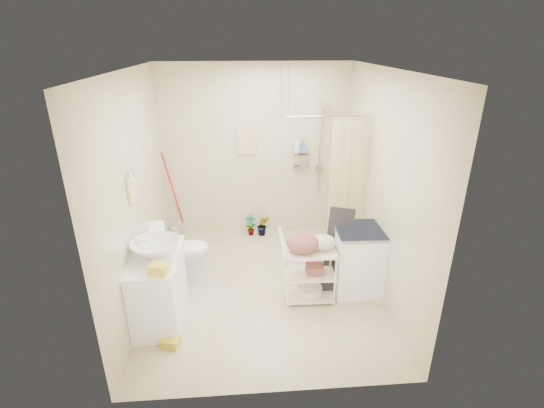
% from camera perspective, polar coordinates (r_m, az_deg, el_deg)
% --- Properties ---
extents(floor, '(3.20, 3.20, 0.00)m').
position_cam_1_polar(floor, '(5.06, -1.26, -11.92)').
color(floor, '#C0B390').
rests_on(floor, ground).
extents(ceiling, '(2.80, 3.20, 0.04)m').
position_cam_1_polar(ceiling, '(4.17, -1.58, 18.92)').
color(ceiling, silver).
rests_on(ceiling, ground).
extents(wall_back, '(2.80, 0.04, 2.60)m').
position_cam_1_polar(wall_back, '(5.97, -2.28, 7.43)').
color(wall_back, beige).
rests_on(wall_back, ground).
extents(wall_front, '(2.80, 0.04, 2.60)m').
position_cam_1_polar(wall_front, '(3.01, 0.34, -8.90)').
color(wall_front, beige).
rests_on(wall_front, ground).
extents(wall_left, '(0.04, 3.20, 2.60)m').
position_cam_1_polar(wall_left, '(4.60, -19.11, 1.37)').
color(wall_left, beige).
rests_on(wall_left, ground).
extents(wall_right, '(0.04, 3.20, 2.60)m').
position_cam_1_polar(wall_right, '(4.73, 15.80, 2.37)').
color(wall_right, beige).
rests_on(wall_right, ground).
extents(vanity, '(0.51, 0.91, 0.80)m').
position_cam_1_polar(vanity, '(4.52, -16.09, -11.59)').
color(vanity, white).
rests_on(vanity, ground).
extents(sink, '(0.52, 0.52, 0.17)m').
position_cam_1_polar(sink, '(4.26, -16.49, -6.21)').
color(sink, silver).
rests_on(sink, vanity).
extents(counter_basket, '(0.21, 0.18, 0.10)m').
position_cam_1_polar(counter_basket, '(3.97, -16.03, -9.00)').
color(counter_basket, gold).
rests_on(counter_basket, vanity).
extents(floor_basket, '(0.30, 0.26, 0.14)m').
position_cam_1_polar(floor_basket, '(4.33, -14.48, -18.62)').
color(floor_basket, gold).
rests_on(floor_basket, ground).
extents(toilet, '(0.75, 0.46, 0.74)m').
position_cam_1_polar(toilet, '(5.23, -13.06, -6.57)').
color(toilet, white).
rests_on(toilet, ground).
extents(mop, '(0.13, 0.13, 1.39)m').
position_cam_1_polar(mop, '(6.17, -14.38, 1.28)').
color(mop, red).
rests_on(mop, ground).
extents(potted_plant_a, '(0.18, 0.13, 0.34)m').
position_cam_1_polar(potted_plant_a, '(6.21, -3.13, -3.12)').
color(potted_plant_a, brown).
rests_on(potted_plant_a, ground).
extents(potted_plant_b, '(0.21, 0.19, 0.34)m').
position_cam_1_polar(potted_plant_b, '(6.21, -1.32, -3.12)').
color(potted_plant_b, brown).
rests_on(potted_plant_b, ground).
extents(hanging_towel, '(0.28, 0.03, 0.42)m').
position_cam_1_polar(hanging_towel, '(5.90, -3.78, 9.21)').
color(hanging_towel, '#C6BA88').
rests_on(hanging_towel, wall_back).
extents(towel_ring, '(0.04, 0.22, 0.34)m').
position_cam_1_polar(towel_ring, '(4.35, -19.73, 2.50)').
color(towel_ring, beige).
rests_on(towel_ring, wall_left).
extents(tp_holder, '(0.08, 0.12, 0.14)m').
position_cam_1_polar(tp_holder, '(4.86, -17.65, -4.77)').
color(tp_holder, white).
rests_on(tp_holder, wall_left).
extents(shower, '(1.10, 1.10, 2.10)m').
position_cam_1_polar(shower, '(5.62, 6.71, 3.62)').
color(shower, white).
rests_on(shower, ground).
extents(shampoo_bottle_a, '(0.11, 0.11, 0.26)m').
position_cam_1_polar(shampoo_bottle_a, '(5.90, 3.66, 8.69)').
color(shampoo_bottle_a, silver).
rests_on(shampoo_bottle_a, shower).
extents(shampoo_bottle_b, '(0.08, 0.09, 0.17)m').
position_cam_1_polar(shampoo_bottle_b, '(5.94, 4.51, 8.33)').
color(shampoo_bottle_b, '#3F63A4').
rests_on(shampoo_bottle_b, shower).
extents(washing_machine, '(0.58, 0.60, 0.82)m').
position_cam_1_polar(washing_machine, '(4.94, 12.23, -7.85)').
color(washing_machine, white).
rests_on(washing_machine, ground).
extents(laundry_rack, '(0.57, 0.35, 0.78)m').
position_cam_1_polar(laundry_rack, '(4.67, 5.59, -9.55)').
color(laundry_rack, silver).
rests_on(laundry_rack, ground).
extents(ironing_board, '(0.31, 0.11, 1.07)m').
position_cam_1_polar(ironing_board, '(4.84, 9.45, -6.55)').
color(ironing_board, black).
rests_on(ironing_board, ground).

